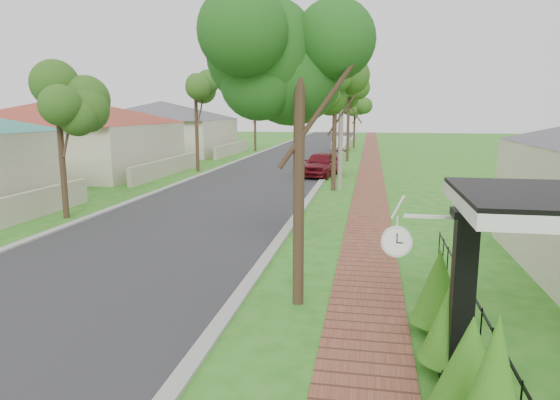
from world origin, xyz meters
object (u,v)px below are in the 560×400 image
Objects in this scene: near_tree at (300,57)px; porch_post at (462,307)px; parked_car_white at (341,143)px; utility_pole at (341,107)px; parked_car_red at (321,164)px; station_clock at (399,240)px.

porch_post is at bearing -43.18° from near_tree.
utility_pole is (1.39, -24.47, 3.28)m from parked_car_white.
near_tree reaches higher than parked_car_white.
parked_car_red reaches higher than parked_car_white.
near_tree is at bearing -74.06° from parked_car_red.
parked_car_red is 21.96m from station_clock.
utility_pole reaches higher than porch_post.
utility_pole reaches higher than parked_car_red.
parked_car_white is 0.52× the size of utility_pole.
porch_post is 22.47m from parked_car_red.
parked_car_red is 20.06m from near_tree.
station_clock is (-0.87, 0.40, 0.83)m from porch_post.
utility_pole is at bearing -62.80° from parked_car_red.
parked_car_white is at bearing 92.18° from near_tree.
near_tree is (1.49, -39.06, 4.13)m from parked_car_white.
parked_car_white is 39.30m from near_tree.
utility_pole is 16.91m from station_clock.
parked_car_red is 0.70× the size of near_tree.
near_tree is 5.60× the size of station_clock.
station_clock is at bearing -69.79° from parked_car_red.
near_tree reaches higher than parked_car_red.
parked_car_red is at bearing 100.65° from porch_post.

